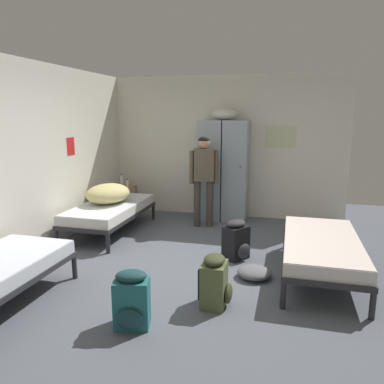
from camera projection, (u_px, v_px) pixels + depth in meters
name	position (u px, v px, depth m)	size (l,w,h in m)	color
ground_plane	(187.00, 268.00, 4.84)	(8.65, 8.65, 0.00)	#565B66
room_backdrop	(135.00, 153.00, 6.05)	(4.51, 5.47, 2.68)	silver
locker_bank	(223.00, 168.00, 6.93)	(0.90, 0.55, 2.07)	#8C99A3
shelf_unit	(126.00, 197.00, 7.41)	(0.38, 0.30, 0.57)	#99704C
bed_right	(321.00, 246.00, 4.52)	(0.90, 1.90, 0.49)	#28282D
bed_left_rear	(110.00, 210.00, 6.25)	(0.90, 1.90, 0.49)	#28282D
bedding_heap	(108.00, 193.00, 6.29)	(0.69, 0.87, 0.31)	#D1C67F
person_traveler	(204.00, 173.00, 6.46)	(0.49, 0.28, 1.58)	#3D3833
water_bottle	(122.00, 180.00, 7.38)	(0.06, 0.06, 0.24)	white
lotion_bottle	(127.00, 183.00, 7.29)	(0.05, 0.05, 0.15)	white
backpack_teal	(132.00, 300.00, 3.45)	(0.37, 0.38, 0.55)	#23666B
backpack_olive	(215.00, 282.00, 3.84)	(0.34, 0.32, 0.55)	#566038
backpack_black	(236.00, 241.00, 5.10)	(0.41, 0.41, 0.55)	black
clothes_pile_grey	(254.00, 272.00, 4.53)	(0.41, 0.39, 0.14)	slate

